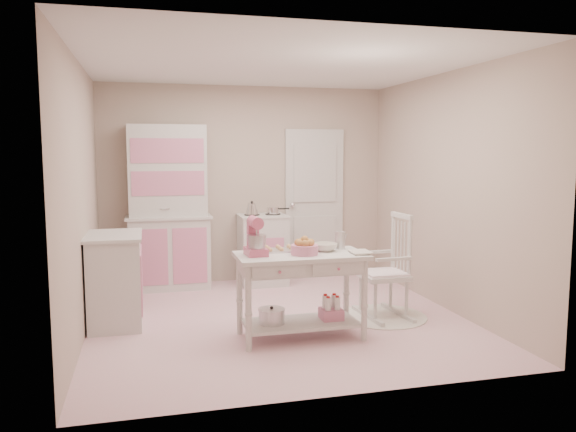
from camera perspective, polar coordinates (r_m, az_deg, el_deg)
The scene contains 14 objects.
room_shell at distance 5.68m, azimuth -0.98°, elevation 5.64°, with size 3.84×3.84×2.62m.
door at distance 7.77m, azimuth 2.68°, elevation 1.26°, with size 0.82×0.05×2.04m, color silver.
hutch at distance 7.23m, azimuth -12.05°, elevation 0.87°, with size 1.06×0.50×2.08m, color silver.
stove at distance 7.40m, azimuth -2.59°, elevation -3.39°, with size 0.62×0.57×0.92m, color silver.
base_cabinet at distance 5.95m, azimuth -17.13°, elevation -6.16°, with size 0.54×0.84×0.92m, color silver.
lace_rug at distance 6.11m, azimuth 9.61°, elevation -10.01°, with size 0.92×0.92×0.01m, color white.
rocking_chair at distance 5.98m, azimuth 9.71°, elevation -5.01°, with size 0.48×0.72×1.10m, color silver.
work_table at distance 5.29m, azimuth 1.31°, elevation -8.11°, with size 1.20×0.60×0.80m, color silver.
stand_mixer at distance 5.10m, azimuth -3.29°, elevation -2.13°, with size 0.20×0.28×0.34m, color #CA5579.
cookie_tray at distance 5.34m, azimuth -0.75°, elevation -3.49°, with size 0.34×0.24×0.02m, color silver.
bread_basket at distance 5.16m, azimuth 1.69°, elevation -3.44°, with size 0.25×0.25×0.09m, color pink.
mixing_bowl at distance 5.35m, azimuth 3.78°, elevation -3.18°, with size 0.23×0.23×0.07m, color silver.
metal_pitcher at distance 5.47m, azimuth 5.32°, elevation -2.45°, with size 0.10×0.10×0.17m, color silver.
recipe_book at distance 5.23m, azimuth 6.44°, elevation -3.71°, with size 0.18×0.24×0.02m, color silver.
Camera 1 is at (-1.31, -5.53, 1.74)m, focal length 35.00 mm.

